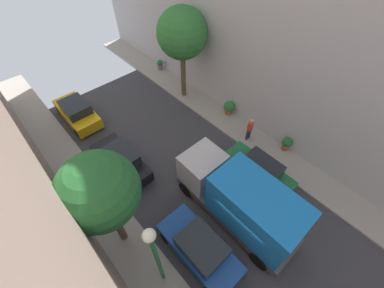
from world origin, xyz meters
TOP-DOWN VIEW (x-y plane):
  - ground at (0.00, 0.00)m, footprint 32.00×32.00m
  - sidewalk_right at (5.00, 0.00)m, footprint 2.00×44.00m
  - parked_car_left_2 at (-2.70, 0.65)m, footprint 1.78×4.20m
  - parked_car_left_3 at (-2.70, 7.44)m, footprint 1.78×4.20m
  - parked_car_left_4 at (-2.70, 13.29)m, footprint 1.78×4.20m
  - parked_car_right_2 at (2.70, 1.52)m, footprint 1.78×4.20m
  - delivery_truck at (0.00, 0.73)m, footprint 2.26×6.60m
  - pedestrian at (4.74, 3.83)m, footprint 0.40×0.36m
  - street_tree_1 at (4.72, 10.30)m, footprint 3.37×3.37m
  - street_tree_2 at (-4.93, 3.71)m, footprint 3.05×3.05m
  - potted_plant_0 at (5.56, 14.45)m, footprint 0.52×0.52m
  - potted_plant_1 at (5.79, 1.63)m, footprint 0.64×0.64m
  - potted_plant_2 at (5.64, 6.38)m, footprint 0.80×0.80m
  - lamp_post at (-4.60, 0.98)m, footprint 0.44×0.44m

SIDE VIEW (x-z plane):
  - ground at x=0.00m, z-range 0.00..0.00m
  - sidewalk_right at x=5.00m, z-range 0.00..0.15m
  - potted_plant_0 at x=5.56m, z-range 0.18..1.07m
  - potted_plant_1 at x=5.79m, z-range 0.21..1.20m
  - parked_car_left_2 at x=-2.70m, z-range -0.06..1.50m
  - parked_car_left_3 at x=-2.70m, z-range -0.06..1.50m
  - parked_car_left_4 at x=-2.70m, z-range -0.06..1.50m
  - parked_car_right_2 at x=2.70m, z-range -0.06..1.50m
  - potted_plant_2 at x=5.64m, z-range 0.21..1.29m
  - pedestrian at x=4.74m, z-range 0.21..1.93m
  - delivery_truck at x=0.00m, z-range 0.10..3.48m
  - lamp_post at x=-4.60m, z-range 1.00..6.16m
  - street_tree_2 at x=-4.93m, z-range 1.57..7.52m
  - street_tree_1 at x=4.72m, z-range 1.71..8.29m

